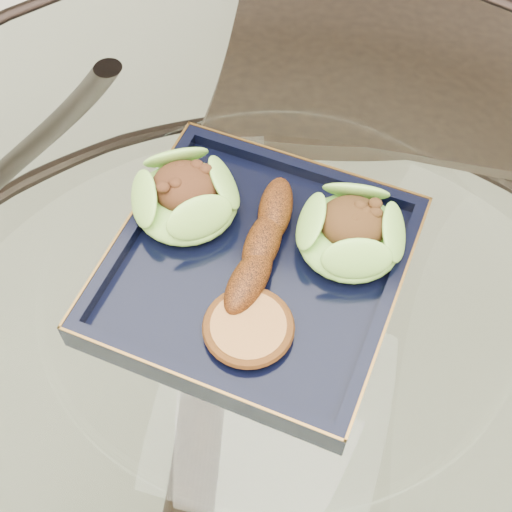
# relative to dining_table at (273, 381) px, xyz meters

# --- Properties ---
(ground) EXTENTS (4.00, 4.00, 0.00)m
(ground) POSITION_rel_dining_table_xyz_m (0.00, 0.00, -0.60)
(ground) COLOR silver
(ground) RESTS_ON ground
(dining_table) EXTENTS (1.13, 1.13, 0.77)m
(dining_table) POSITION_rel_dining_table_xyz_m (0.00, 0.00, 0.00)
(dining_table) COLOR white
(dining_table) RESTS_ON ground
(dining_chair) EXTENTS (0.45, 0.45, 0.90)m
(dining_chair) POSITION_rel_dining_table_xyz_m (0.02, 0.56, -0.10)
(dining_chair) COLOR black
(dining_chair) RESTS_ON ground
(navy_plate) EXTENTS (0.30, 0.30, 0.02)m
(navy_plate) POSITION_rel_dining_table_xyz_m (-0.03, 0.03, 0.17)
(navy_plate) COLOR black
(navy_plate) RESTS_ON dining_table
(lettuce_wrap_left) EXTENTS (0.12, 0.12, 0.04)m
(lettuce_wrap_left) POSITION_rel_dining_table_xyz_m (-0.11, 0.08, 0.20)
(lettuce_wrap_left) COLOR #639B2D
(lettuce_wrap_left) RESTS_ON navy_plate
(lettuce_wrap_right) EXTENTS (0.13, 0.13, 0.04)m
(lettuce_wrap_right) POSITION_rel_dining_table_xyz_m (0.05, 0.08, 0.20)
(lettuce_wrap_right) COLOR #529B2D
(lettuce_wrap_right) RESTS_ON navy_plate
(roasted_plantain) EXTENTS (0.04, 0.16, 0.03)m
(roasted_plantain) POSITION_rel_dining_table_xyz_m (-0.03, 0.05, 0.20)
(roasted_plantain) COLOR #60290A
(roasted_plantain) RESTS_ON navy_plate
(crumb_patty) EXTENTS (0.09, 0.09, 0.01)m
(crumb_patty) POSITION_rel_dining_table_xyz_m (-0.02, -0.04, 0.19)
(crumb_patty) COLOR #A86C38
(crumb_patty) RESTS_ON navy_plate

